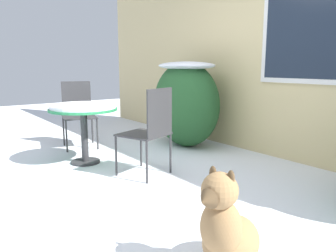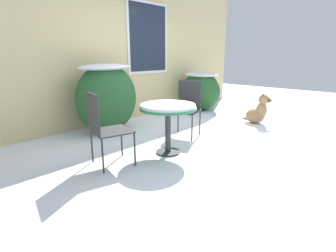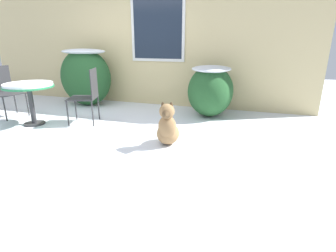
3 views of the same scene
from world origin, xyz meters
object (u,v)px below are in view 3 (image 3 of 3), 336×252
patio_table (29,89)px  patio_chair_far_side (5,89)px  dog (168,129)px  patio_chair_near_table (87,94)px

patio_table → patio_chair_far_side: bearing=162.4°
dog → patio_chair_far_side: bearing=159.9°
patio_chair_near_table → patio_chair_far_side: bearing=-105.4°
dog → patio_table: bearing=163.3°
patio_chair_far_side → dog: 3.51m
patio_table → dog: patio_table is taller
patio_chair_far_side → patio_table: bearing=-93.5°
patio_chair_far_side → dog: patio_chair_far_side is taller
patio_chair_far_side → dog: size_ratio=1.50×
patio_chair_near_table → patio_chair_far_side: same height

